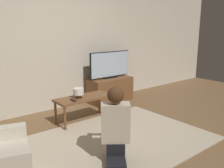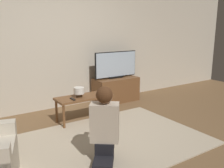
{
  "view_description": "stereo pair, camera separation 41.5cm",
  "coord_description": "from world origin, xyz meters",
  "px_view_note": "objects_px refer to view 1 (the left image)",
  "views": [
    {
      "loc": [
        -2.12,
        -2.53,
        1.61
      ],
      "look_at": [
        0.44,
        0.61,
        0.68
      ],
      "focal_mm": 40.0,
      "sensor_mm": 36.0,
      "label": 1
    },
    {
      "loc": [
        -1.79,
        -2.78,
        1.61
      ],
      "look_at": [
        0.44,
        0.61,
        0.68
      ],
      "focal_mm": 40.0,
      "sensor_mm": 36.0,
      "label": 2
    }
  ],
  "objects_px": {
    "person_kneeling": "(116,124)",
    "tv": "(110,65)",
    "coffee_table": "(83,100)",
    "table_lamp": "(78,92)"
  },
  "relations": [
    {
      "from": "tv",
      "to": "coffee_table",
      "type": "relative_size",
      "value": 1.04
    },
    {
      "from": "tv",
      "to": "coffee_table",
      "type": "bearing_deg",
      "value": -149.46
    },
    {
      "from": "coffee_table",
      "to": "table_lamp",
      "type": "bearing_deg",
      "value": -175.92
    },
    {
      "from": "coffee_table",
      "to": "table_lamp",
      "type": "distance_m",
      "value": 0.18
    },
    {
      "from": "tv",
      "to": "coffee_table",
      "type": "distance_m",
      "value": 1.36
    },
    {
      "from": "tv",
      "to": "coffee_table",
      "type": "height_order",
      "value": "tv"
    },
    {
      "from": "coffee_table",
      "to": "person_kneeling",
      "type": "relative_size",
      "value": 1.06
    },
    {
      "from": "coffee_table",
      "to": "table_lamp",
      "type": "height_order",
      "value": "table_lamp"
    },
    {
      "from": "person_kneeling",
      "to": "table_lamp",
      "type": "distance_m",
      "value": 1.39
    },
    {
      "from": "person_kneeling",
      "to": "tv",
      "type": "bearing_deg",
      "value": -89.95
    }
  ]
}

